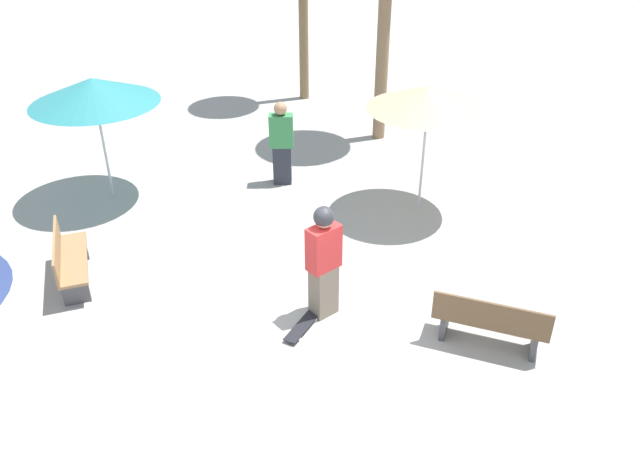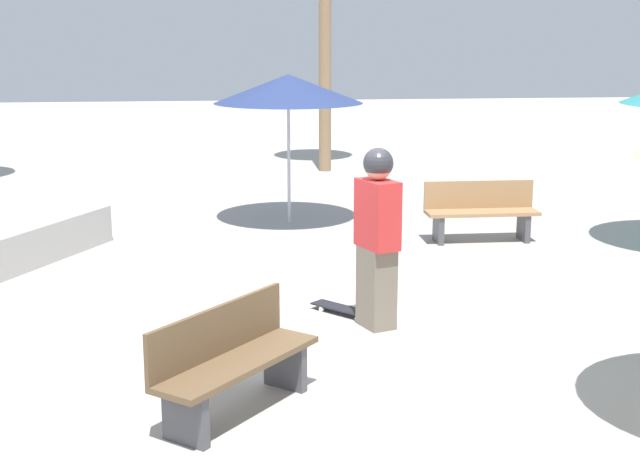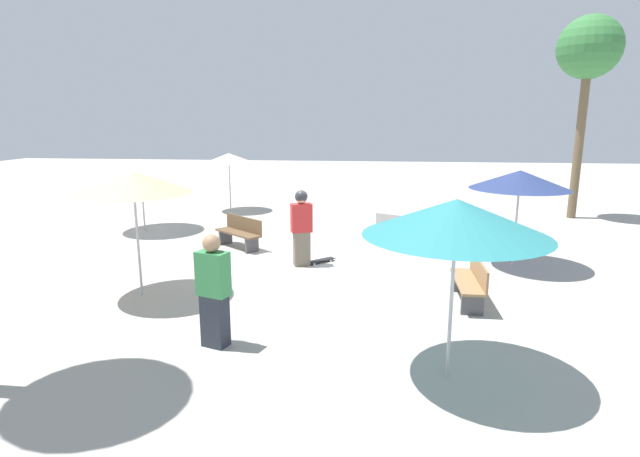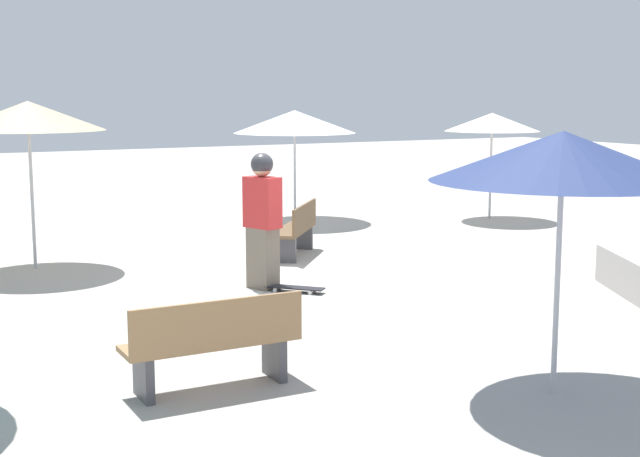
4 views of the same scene
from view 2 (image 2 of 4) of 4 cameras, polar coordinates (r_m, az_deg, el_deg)
ground_plane at (r=9.37m, az=-0.26°, el=-5.84°), size 60.00×60.00×0.00m
skater_main at (r=8.91m, az=3.69°, el=-0.22°), size 0.55×0.43×1.84m
skateboard at (r=9.52m, az=1.57°, el=-5.18°), size 0.72×0.69×0.07m
concrete_ledge at (r=12.23m, az=-17.94°, el=-0.81°), size 2.70×1.80×0.52m
bench_near at (r=7.08m, az=-5.63°, el=-8.44°), size 1.51×1.36×0.85m
bench_far at (r=12.93m, az=10.25°, el=1.07°), size 0.45×1.60×0.85m
shade_umbrella_navy at (r=13.68m, az=-2.04°, el=8.92°), size 2.28×2.28×2.31m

